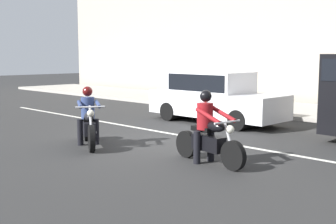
# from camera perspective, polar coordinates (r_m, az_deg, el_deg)

# --- Properties ---
(ground_plane) EXTENTS (80.00, 80.00, 0.00)m
(ground_plane) POSITION_cam_1_polar(r_m,az_deg,el_deg) (11.81, -0.54, -3.75)
(ground_plane) COLOR #2A2A2A
(sidewalk_slab) EXTENTS (40.00, 4.40, 0.14)m
(sidewalk_slab) POSITION_cam_1_polar(r_m,az_deg,el_deg) (18.25, 17.68, 0.07)
(sidewalk_slab) COLOR #A8A399
(sidewalk_slab) RESTS_ON ground_plane
(lane_marking_stripe) EXTENTS (18.00, 0.14, 0.01)m
(lane_marking_stripe) POSITION_cam_1_polar(r_m,az_deg,el_deg) (13.04, -0.43, -2.66)
(lane_marking_stripe) COLOR silver
(lane_marking_stripe) RESTS_ON ground_plane
(motorcycle_with_rider_denim_blue) EXTENTS (1.90, 1.17, 1.50)m
(motorcycle_with_rider_denim_blue) POSITION_cam_1_polar(r_m,az_deg,el_deg) (11.24, -10.24, -1.23)
(motorcycle_with_rider_denim_blue) COLOR black
(motorcycle_with_rider_denim_blue) RESTS_ON ground_plane
(motorcycle_with_rider_crimson) EXTENTS (2.03, 0.72, 1.55)m
(motorcycle_with_rider_crimson) POSITION_cam_1_polar(r_m,az_deg,el_deg) (9.30, 5.23, -2.82)
(motorcycle_with_rider_crimson) COLOR black
(motorcycle_with_rider_crimson) RESTS_ON ground_plane
(parked_sedan_white) EXTENTS (4.78, 1.82, 1.72)m
(parked_sedan_white) POSITION_cam_1_polar(r_m,az_deg,el_deg) (14.99, 5.99, 2.01)
(parked_sedan_white) COLOR silver
(parked_sedan_white) RESTS_ON ground_plane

